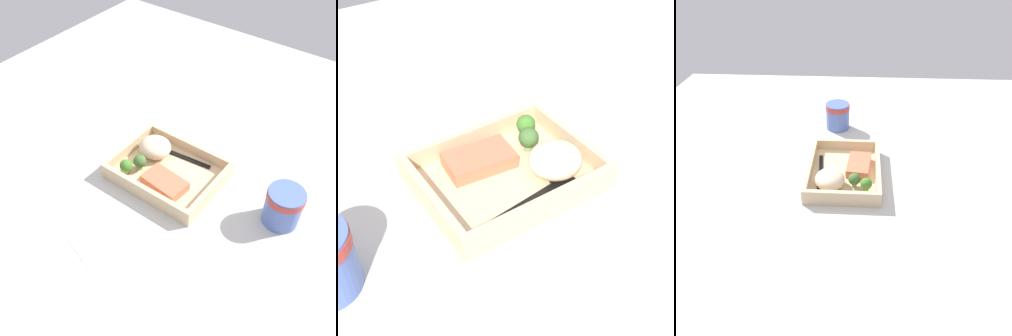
% 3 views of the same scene
% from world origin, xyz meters
% --- Properties ---
extents(ground_plane, '(1.60, 1.60, 0.02)m').
position_xyz_m(ground_plane, '(0.00, 0.00, -0.01)').
color(ground_plane, '#B4B5AF').
extents(takeout_tray, '(0.26, 0.20, 0.01)m').
position_xyz_m(takeout_tray, '(0.00, 0.00, 0.01)').
color(takeout_tray, '#CFB48A').
rests_on(takeout_tray, ground_plane).
extents(tray_rim, '(0.26, 0.20, 0.03)m').
position_xyz_m(tray_rim, '(0.00, 0.00, 0.03)').
color(tray_rim, '#CFB48A').
rests_on(tray_rim, takeout_tray).
extents(salmon_fillet, '(0.11, 0.07, 0.02)m').
position_xyz_m(salmon_fillet, '(-0.02, 0.04, 0.02)').
color(salmon_fillet, '#D96C4B').
rests_on(salmon_fillet, takeout_tray).
extents(mashed_potatoes, '(0.08, 0.08, 0.05)m').
position_xyz_m(mashed_potatoes, '(0.07, -0.03, 0.04)').
color(mashed_potatoes, beige).
rests_on(mashed_potatoes, takeout_tray).
extents(broccoli_floret_1, '(0.03, 0.03, 0.04)m').
position_xyz_m(broccoli_floret_1, '(0.08, 0.06, 0.04)').
color(broccoli_floret_1, '#739C56').
rests_on(broccoli_floret_1, takeout_tray).
extents(broccoli_floret_2, '(0.03, 0.03, 0.04)m').
position_xyz_m(broccoli_floret_2, '(0.06, 0.03, 0.04)').
color(broccoli_floret_2, '#7D9756').
rests_on(broccoli_floret_2, takeout_tray).
extents(fork, '(0.16, 0.03, 0.00)m').
position_xyz_m(fork, '(0.01, -0.06, 0.01)').
color(fork, black).
rests_on(fork, takeout_tray).
extents(paper_cup, '(0.08, 0.08, 0.09)m').
position_xyz_m(paper_cup, '(-0.29, -0.04, 0.05)').
color(paper_cup, '#4F68B3').
rests_on(paper_cup, ground_plane).
extents(receipt_slip, '(0.13, 0.17, 0.00)m').
position_xyz_m(receipt_slip, '(0.00, 0.23, 0.00)').
color(receipt_slip, white).
rests_on(receipt_slip, ground_plane).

